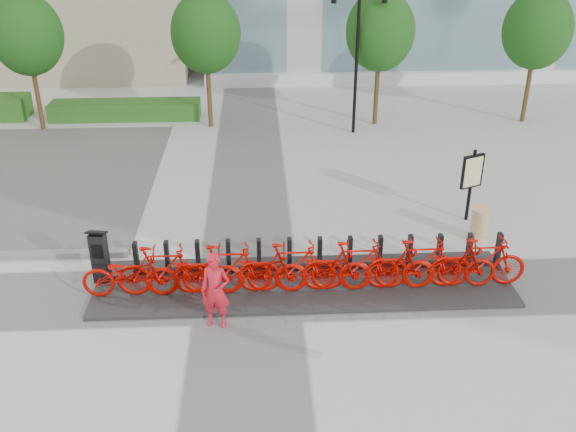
{
  "coord_description": "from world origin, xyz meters",
  "views": [
    {
      "loc": [
        0.28,
        -12.32,
        8.1
      ],
      "look_at": [
        1.0,
        1.5,
        1.2
      ],
      "focal_mm": 40.0,
      "sensor_mm": 36.0,
      "label": 1
    }
  ],
  "objects_px": {
    "kiosk": "(100,256)",
    "bike_0": "(129,274)",
    "map_sign": "(472,174)",
    "worker_red": "(215,291)",
    "construction_barrel": "(479,224)"
  },
  "relations": [
    {
      "from": "map_sign",
      "to": "kiosk",
      "type": "bearing_deg",
      "value": 172.95
    },
    {
      "from": "worker_red",
      "to": "map_sign",
      "type": "bearing_deg",
      "value": 46.34
    },
    {
      "from": "worker_red",
      "to": "map_sign",
      "type": "height_order",
      "value": "map_sign"
    },
    {
      "from": "bike_0",
      "to": "kiosk",
      "type": "relative_size",
      "value": 1.55
    },
    {
      "from": "construction_barrel",
      "to": "map_sign",
      "type": "bearing_deg",
      "value": 87.6
    },
    {
      "from": "map_sign",
      "to": "bike_0",
      "type": "bearing_deg",
      "value": 178.08
    },
    {
      "from": "kiosk",
      "to": "construction_barrel",
      "type": "height_order",
      "value": "kiosk"
    },
    {
      "from": "worker_red",
      "to": "construction_barrel",
      "type": "relative_size",
      "value": 1.9
    },
    {
      "from": "worker_red",
      "to": "map_sign",
      "type": "relative_size",
      "value": 0.81
    },
    {
      "from": "kiosk",
      "to": "map_sign",
      "type": "bearing_deg",
      "value": 25.29
    },
    {
      "from": "kiosk",
      "to": "worker_red",
      "type": "height_order",
      "value": "worker_red"
    },
    {
      "from": "worker_red",
      "to": "map_sign",
      "type": "distance_m",
      "value": 8.15
    },
    {
      "from": "kiosk",
      "to": "construction_barrel",
      "type": "distance_m",
      "value": 9.56
    },
    {
      "from": "kiosk",
      "to": "bike_0",
      "type": "bearing_deg",
      "value": -31.68
    },
    {
      "from": "kiosk",
      "to": "worker_red",
      "type": "bearing_deg",
      "value": -23.92
    }
  ]
}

